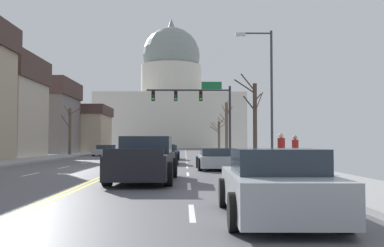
% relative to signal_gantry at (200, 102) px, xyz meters
% --- Properties ---
extents(ground, '(20.00, 180.00, 0.20)m').
position_rel_signal_gantry_xyz_m(ground, '(-4.80, -17.12, -5.14)').
color(ground, '#515156').
extents(signal_gantry, '(7.91, 0.41, 6.96)m').
position_rel_signal_gantry_xyz_m(signal_gantry, '(0.00, 0.00, 0.00)').
color(signal_gantry, '#28282D').
rests_on(signal_gantry, ground).
extents(street_lamp_right, '(2.08, 0.24, 7.54)m').
position_rel_signal_gantry_xyz_m(street_lamp_right, '(3.13, -16.12, -0.56)').
color(street_lamp_right, '#333338').
rests_on(street_lamp_right, ground).
extents(capitol_building, '(34.94, 22.07, 32.68)m').
position_rel_signal_gantry_xyz_m(capitol_building, '(-4.80, 66.67, 5.91)').
color(capitol_building, beige).
rests_on(capitol_building, ground).
extents(sedan_near_00, '(2.10, 4.42, 1.19)m').
position_rel_signal_gantry_xyz_m(sedan_near_00, '(-2.92, -4.06, -4.59)').
color(sedan_near_00, navy).
rests_on(sedan_near_00, ground).
extents(sedan_near_01, '(2.05, 4.31, 1.29)m').
position_rel_signal_gantry_xyz_m(sedan_near_01, '(-2.86, -11.40, -4.56)').
color(sedan_near_01, black).
rests_on(sedan_near_01, ground).
extents(sedan_near_02, '(2.13, 4.25, 1.13)m').
position_rel_signal_gantry_xyz_m(sedan_near_02, '(0.25, -17.08, -4.62)').
color(sedan_near_02, '#9EA3A8').
rests_on(sedan_near_02, ground).
extents(pickup_truck_near_03, '(2.38, 5.63, 1.66)m').
position_rel_signal_gantry_xyz_m(pickup_truck_near_03, '(-2.93, -23.79, -4.42)').
color(pickup_truck_near_03, black).
rests_on(pickup_truck_near_03, ground).
extents(sedan_near_04, '(2.08, 4.25, 1.32)m').
position_rel_signal_gantry_xyz_m(sedan_near_04, '(0.28, -31.45, -4.55)').
color(sedan_near_04, '#9EA3A8').
rests_on(sedan_near_04, ground).
extents(sedan_oncoming_00, '(2.19, 4.69, 1.14)m').
position_rel_signal_gantry_xyz_m(sedan_oncoming_00, '(-9.76, 5.43, -4.62)').
color(sedan_oncoming_00, '#9EA3A8').
rests_on(sedan_oncoming_00, ground).
extents(sedan_oncoming_01, '(2.05, 4.74, 1.20)m').
position_rel_signal_gantry_xyz_m(sedan_oncoming_01, '(-6.58, 13.84, -4.59)').
color(sedan_oncoming_01, navy).
rests_on(sedan_oncoming_01, ground).
extents(sedan_oncoming_02, '(2.04, 4.65, 1.31)m').
position_rel_signal_gantry_xyz_m(sedan_oncoming_02, '(-6.72, 25.08, -4.55)').
color(sedan_oncoming_02, '#B71414').
rests_on(sedan_oncoming_02, ground).
extents(sedan_oncoming_03, '(2.08, 4.51, 1.27)m').
position_rel_signal_gantry_xyz_m(sedan_oncoming_03, '(-6.55, 37.62, -4.56)').
color(sedan_oncoming_03, '#6B6056').
rests_on(sedan_oncoming_03, ground).
extents(flank_building_02, '(13.93, 9.71, 9.41)m').
position_rel_signal_gantry_xyz_m(flank_building_02, '(-22.78, 15.62, -0.39)').
color(flank_building_02, slate).
rests_on(flank_building_02, ground).
extents(flank_building_03, '(13.91, 9.38, 6.85)m').
position_rel_signal_gantry_xyz_m(flank_building_03, '(-19.91, 24.86, -1.69)').
color(flank_building_03, tan).
rests_on(flank_building_03, ground).
extents(bare_tree_00, '(2.09, 2.61, 6.37)m').
position_rel_signal_gantry_xyz_m(bare_tree_00, '(3.76, -8.05, -1.91)').
color(bare_tree_00, '#423328').
rests_on(bare_tree_00, ground).
extents(bare_tree_02, '(2.01, 2.55, 5.06)m').
position_rel_signal_gantry_xyz_m(bare_tree_02, '(3.42, 20.75, -2.73)').
color(bare_tree_02, brown).
rests_on(bare_tree_02, ground).
extents(bare_tree_03, '(1.81, 1.18, 5.08)m').
position_rel_signal_gantry_xyz_m(bare_tree_03, '(-13.61, 5.60, -2.41)').
color(bare_tree_03, brown).
rests_on(bare_tree_03, ground).
extents(bare_tree_04, '(1.91, 2.79, 6.18)m').
position_rel_signal_gantry_xyz_m(bare_tree_04, '(3.65, 11.80, -1.84)').
color(bare_tree_04, brown).
rests_on(bare_tree_04, ground).
extents(pedestrian_00, '(0.35, 0.34, 1.71)m').
position_rel_signal_gantry_xyz_m(pedestrian_00, '(2.93, -20.37, -4.06)').
color(pedestrian_00, '#33333D').
rests_on(pedestrian_00, ground).
extents(pedestrian_01, '(0.35, 0.34, 1.64)m').
position_rel_signal_gantry_xyz_m(pedestrian_01, '(4.16, -18.09, -4.11)').
color(pedestrian_01, '#33333D').
rests_on(pedestrian_01, ground).
extents(bicycle_parked, '(0.12, 1.77, 0.85)m').
position_rel_signal_gantry_xyz_m(bicycle_parked, '(2.96, -21.03, -4.67)').
color(bicycle_parked, black).
rests_on(bicycle_parked, ground).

